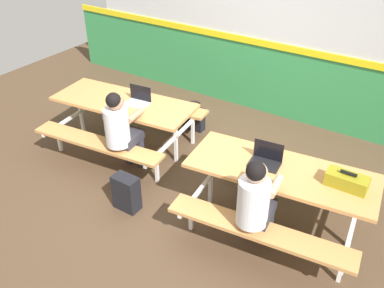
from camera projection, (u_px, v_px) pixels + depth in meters
The scene contains 11 objects.
ground_plane at pixel (192, 180), 5.39m from camera, with size 10.00×10.00×0.02m, color #4C3826.
accent_backdrop at pixel (274, 38), 6.31m from camera, with size 8.00×0.14×2.60m.
picnic_table_left at pixel (124, 112), 5.73m from camera, with size 2.03×1.75×0.74m.
picnic_table_right at pixel (280, 182), 4.41m from camera, with size 2.03×1.75×0.74m.
student_nearer at pixel (121, 127), 5.11m from camera, with size 0.39×0.54×1.21m.
student_further at pixel (255, 201), 3.95m from camera, with size 0.39×0.54×1.21m.
laptop_silver at pixel (138, 100), 5.57m from camera, with size 0.34×0.26×0.22m.
laptop_dark at pixel (266, 159), 4.40m from camera, with size 0.34×0.26×0.22m.
toolbox_grey at pixel (347, 181), 4.04m from camera, with size 0.40×0.18×0.18m.
backpack_dark at pixel (127, 193), 4.83m from camera, with size 0.30×0.22×0.44m.
tote_bag_bright at pixel (194, 117), 6.39m from camera, with size 0.34×0.21×0.43m.
Camera 1 is at (2.35, -3.59, 3.29)m, focal length 39.13 mm.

